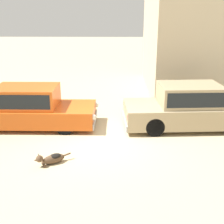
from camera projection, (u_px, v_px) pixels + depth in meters
ground_plane at (99, 140)px, 9.54m from camera, size 80.00×80.00×0.00m
parked_sedan_nearest at (28, 107)px, 10.52m from camera, size 4.85×1.74×1.46m
parked_sedan_second at (190, 106)px, 10.44m from camera, size 4.84×2.06×1.56m
stray_dog_spotted at (52, 158)px, 8.03m from camera, size 0.93×0.62×0.37m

